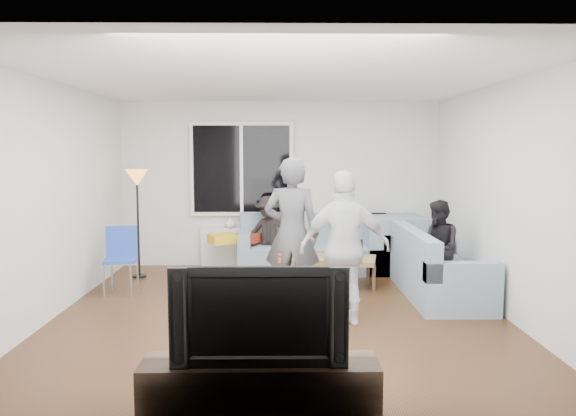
{
  "coord_description": "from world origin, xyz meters",
  "views": [
    {
      "loc": [
        0.01,
        -6.16,
        1.86
      ],
      "look_at": [
        0.1,
        0.6,
        1.15
      ],
      "focal_mm": 35.07,
      "sensor_mm": 36.0,
      "label": 1
    }
  ],
  "objects_px": {
    "coffee_table": "(334,272)",
    "spectator_back": "(269,234)",
    "tv_console": "(260,392)",
    "sofa_right_section": "(440,263)",
    "television": "(260,312)",
    "player_left": "(292,234)",
    "floor_lamp": "(138,224)",
    "spectator_right": "(438,248)",
    "player_right": "(345,248)",
    "sofa_back_section": "(315,244)",
    "side_chair": "(121,261)"
  },
  "relations": [
    {
      "from": "spectator_right",
      "to": "tv_console",
      "type": "distance_m",
      "value": 4.02
    },
    {
      "from": "spectator_back",
      "to": "tv_console",
      "type": "bearing_deg",
      "value": -76.87
    },
    {
      "from": "player_right",
      "to": "spectator_right",
      "type": "bearing_deg",
      "value": -141.26
    },
    {
      "from": "sofa_right_section",
      "to": "television",
      "type": "relative_size",
      "value": 1.72
    },
    {
      "from": "sofa_right_section",
      "to": "player_left",
      "type": "bearing_deg",
      "value": 106.61
    },
    {
      "from": "sofa_right_section",
      "to": "television",
      "type": "bearing_deg",
      "value": 146.93
    },
    {
      "from": "coffee_table",
      "to": "player_right",
      "type": "height_order",
      "value": "player_right"
    },
    {
      "from": "coffee_table",
      "to": "spectator_back",
      "type": "relative_size",
      "value": 0.95
    },
    {
      "from": "player_left",
      "to": "television",
      "type": "xyz_separation_m",
      "value": [
        -0.27,
        -2.74,
        -0.11
      ]
    },
    {
      "from": "sofa_right_section",
      "to": "floor_lamp",
      "type": "distance_m",
      "value": 4.23
    },
    {
      "from": "player_left",
      "to": "television",
      "type": "relative_size",
      "value": 1.53
    },
    {
      "from": "side_chair",
      "to": "spectator_right",
      "type": "bearing_deg",
      "value": -10.45
    },
    {
      "from": "spectator_back",
      "to": "television",
      "type": "xyz_separation_m",
      "value": [
        0.04,
        -4.8,
        0.2
      ]
    },
    {
      "from": "sofa_right_section",
      "to": "coffee_table",
      "type": "bearing_deg",
      "value": 67.2
    },
    {
      "from": "sofa_back_section",
      "to": "spectator_back",
      "type": "relative_size",
      "value": 1.99
    },
    {
      "from": "coffee_table",
      "to": "player_right",
      "type": "distance_m",
      "value": 1.76
    },
    {
      "from": "side_chair",
      "to": "player_left",
      "type": "height_order",
      "value": "player_left"
    },
    {
      "from": "player_right",
      "to": "spectator_right",
      "type": "distance_m",
      "value": 1.79
    },
    {
      "from": "sofa_back_section",
      "to": "player_right",
      "type": "xyz_separation_m",
      "value": [
        0.16,
        -2.57,
        0.4
      ]
    },
    {
      "from": "television",
      "to": "floor_lamp",
      "type": "bearing_deg",
      "value": 113.51
    },
    {
      "from": "spectator_right",
      "to": "tv_console",
      "type": "relative_size",
      "value": 0.76
    },
    {
      "from": "sofa_back_section",
      "to": "side_chair",
      "type": "xyz_separation_m",
      "value": [
        -2.58,
        -1.29,
        0.01
      ]
    },
    {
      "from": "floor_lamp",
      "to": "tv_console",
      "type": "xyz_separation_m",
      "value": [
        1.92,
        -4.41,
        -0.56
      ]
    },
    {
      "from": "coffee_table",
      "to": "player_left",
      "type": "height_order",
      "value": "player_left"
    },
    {
      "from": "coffee_table",
      "to": "spectator_right",
      "type": "xyz_separation_m",
      "value": [
        1.28,
        -0.46,
        0.41
      ]
    },
    {
      "from": "floor_lamp",
      "to": "player_left",
      "type": "relative_size",
      "value": 0.88
    },
    {
      "from": "side_chair",
      "to": "spectator_back",
      "type": "distance_m",
      "value": 2.3
    },
    {
      "from": "coffee_table",
      "to": "tv_console",
      "type": "xyz_separation_m",
      "value": [
        -0.87,
        -3.84,
        0.02
      ]
    },
    {
      "from": "tv_console",
      "to": "sofa_right_section",
      "type": "bearing_deg",
      "value": 56.93
    },
    {
      "from": "player_right",
      "to": "spectator_right",
      "type": "xyz_separation_m",
      "value": [
        1.33,
        1.18,
        -0.21
      ]
    },
    {
      "from": "player_right",
      "to": "spectator_right",
      "type": "relative_size",
      "value": 1.35
    },
    {
      "from": "coffee_table",
      "to": "spectator_back",
      "type": "distance_m",
      "value": 1.38
    },
    {
      "from": "sofa_right_section",
      "to": "spectator_right",
      "type": "relative_size",
      "value": 1.64
    },
    {
      "from": "player_left",
      "to": "sofa_right_section",
      "type": "bearing_deg",
      "value": -153.71
    },
    {
      "from": "side_chair",
      "to": "player_left",
      "type": "bearing_deg",
      "value": -27.67
    },
    {
      "from": "player_left",
      "to": "spectator_right",
      "type": "xyz_separation_m",
      "value": [
        1.88,
        0.64,
        -0.28
      ]
    },
    {
      "from": "floor_lamp",
      "to": "player_right",
      "type": "relative_size",
      "value": 0.95
    },
    {
      "from": "player_right",
      "to": "tv_console",
      "type": "height_order",
      "value": "player_right"
    },
    {
      "from": "sofa_back_section",
      "to": "television",
      "type": "distance_m",
      "value": 4.83
    },
    {
      "from": "side_chair",
      "to": "spectator_right",
      "type": "distance_m",
      "value": 4.08
    },
    {
      "from": "television",
      "to": "coffee_table",
      "type": "bearing_deg",
      "value": 77.24
    },
    {
      "from": "player_left",
      "to": "player_right",
      "type": "relative_size",
      "value": 1.08
    },
    {
      "from": "spectator_right",
      "to": "sofa_back_section",
      "type": "bearing_deg",
      "value": -141.75
    },
    {
      "from": "television",
      "to": "player_right",
      "type": "bearing_deg",
      "value": 69.5
    },
    {
      "from": "side_chair",
      "to": "player_left",
      "type": "relative_size",
      "value": 0.49
    },
    {
      "from": "floor_lamp",
      "to": "television",
      "type": "bearing_deg",
      "value": -66.49
    },
    {
      "from": "spectator_right",
      "to": "player_left",
      "type": "bearing_deg",
      "value": -79.93
    },
    {
      "from": "sofa_right_section",
      "to": "spectator_back",
      "type": "distance_m",
      "value": 2.66
    },
    {
      "from": "coffee_table",
      "to": "side_chair",
      "type": "distance_m",
      "value": 2.82
    },
    {
      "from": "sofa_right_section",
      "to": "coffee_table",
      "type": "distance_m",
      "value": 1.41
    }
  ]
}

